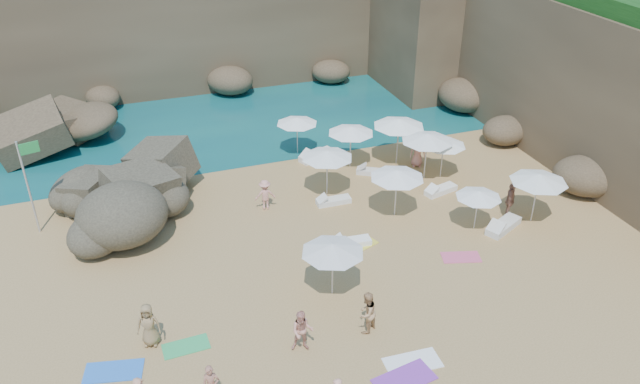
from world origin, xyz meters
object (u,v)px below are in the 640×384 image
object	(u,v)px
lounger_0	(317,156)
person_stand_5	(150,177)
parasol_0	(351,130)
rock_outcrop	(111,222)
flag_pole	(29,175)
parasol_1	(297,121)
parasol_2	(444,142)
person_stand_3	(510,201)
person_stand_1	(367,313)
person_stand_2	(265,195)
person_stand_4	(418,152)

from	to	relation	value
lounger_0	person_stand_5	bearing A→B (deg)	163.87
parasol_0	rock_outcrop	bearing A→B (deg)	-173.37
flag_pole	parasol_1	bearing A→B (deg)	15.56
parasol_2	lounger_0	distance (m)	6.74
lounger_0	rock_outcrop	bearing A→B (deg)	173.43
rock_outcrop	person_stand_3	world-z (taller)	person_stand_3
flag_pole	lounger_0	bearing A→B (deg)	10.97
parasol_1	person_stand_3	xyz separation A→B (m)	(6.87, -9.32, -1.03)
person_stand_3	person_stand_5	distance (m)	16.57
parasol_2	person_stand_1	size ratio (longest dim) A/B	1.37
person_stand_2	parasol_2	bearing A→B (deg)	-174.13
lounger_0	flag_pole	bearing A→B (deg)	169.63
parasol_0	person_stand_2	distance (m)	5.98
parasol_0	person_stand_4	xyz separation A→B (m)	(3.28, -1.09, -1.24)
person_stand_2	person_stand_4	xyz separation A→B (m)	(8.49, 1.52, 0.07)
flag_pole	person_stand_5	bearing A→B (deg)	20.68
parasol_1	person_stand_1	size ratio (longest dim) A/B	1.37
person_stand_1	person_stand_4	bearing A→B (deg)	-158.64
flag_pole	person_stand_5	size ratio (longest dim) A/B	2.55
rock_outcrop	person_stand_5	size ratio (longest dim) A/B	4.30
parasol_2	person_stand_2	xyz separation A→B (m)	(-9.05, -0.05, -1.17)
flag_pole	lounger_0	world-z (taller)	flag_pole
parasol_0	person_stand_3	xyz separation A→B (m)	(4.77, -6.98, -1.18)
rock_outcrop	parasol_0	xyz separation A→B (m)	(11.96, 1.39, 2.04)
person_stand_5	parasol_1	bearing A→B (deg)	8.92
rock_outcrop	person_stand_4	size ratio (longest dim) A/B	4.52
person_stand_1	person_stand_4	world-z (taller)	person_stand_1
rock_outcrop	person_stand_1	distance (m)	12.92
lounger_0	person_stand_1	xyz separation A→B (m)	(-2.78, -13.03, 0.64)
flag_pole	parasol_0	distance (m)	14.84
person_stand_1	person_stand_5	bearing A→B (deg)	-98.05
person_stand_1	parasol_2	bearing A→B (deg)	-164.86
rock_outcrop	person_stand_1	size ratio (longest dim) A/B	4.51
parasol_0	person_stand_2	bearing A→B (deg)	-153.38
parasol_0	parasol_1	distance (m)	3.14
person_stand_1	parasol_0	bearing A→B (deg)	-143.02
person_stand_4	lounger_0	bearing A→B (deg)	173.28
parasol_0	person_stand_1	bearing A→B (deg)	-109.41
person_stand_2	person_stand_4	distance (m)	8.63
rock_outcrop	person_stand_2	size ratio (longest dim) A/B	4.95
parasol_1	lounger_0	distance (m)	2.12
parasol_2	person_stand_3	xyz separation A→B (m)	(0.93, -4.42, -1.03)
rock_outcrop	parasol_1	distance (m)	10.72
parasol_1	person_stand_1	distance (m)	14.13
person_stand_5	flag_pole	bearing A→B (deg)	-162.67
parasol_2	person_stand_4	xyz separation A→B (m)	(-0.56, 1.47, -1.10)
person_stand_3	person_stand_4	world-z (taller)	person_stand_3
person_stand_3	person_stand_4	xyz separation A→B (m)	(-1.49, 5.89, -0.07)
flag_pole	rock_outcrop	bearing A→B (deg)	-4.02
person_stand_2	person_stand_4	world-z (taller)	person_stand_4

